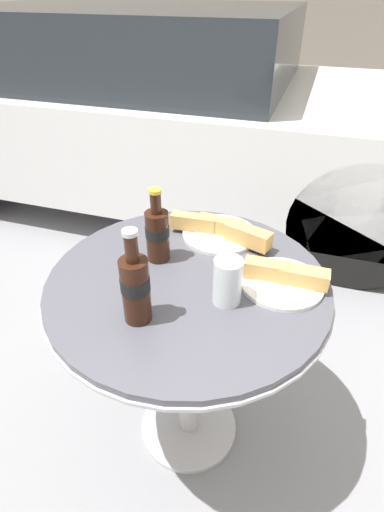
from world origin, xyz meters
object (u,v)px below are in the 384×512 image
(bistro_table, at_px, (188,314))
(drinking_glass, at_px, (227,283))
(cola_bottle_right, at_px, (157,233))
(parked_car, at_px, (160,111))
(cola_bottle_left, at_px, (135,286))
(lunch_plate_near, at_px, (284,278))
(lunch_plate_far, at_px, (221,231))

(bistro_table, height_order, drinking_glass, drinking_glass)
(cola_bottle_right, distance_m, parked_car, 1.97)
(cola_bottle_right, distance_m, drinking_glass, 0.27)
(drinking_glass, bearing_deg, parked_car, 116.07)
(bistro_table, xyz_separation_m, drinking_glass, (0.12, -0.06, 0.19))
(bistro_table, bearing_deg, drinking_glass, -24.15)
(cola_bottle_left, xyz_separation_m, cola_bottle_right, (-0.05, 0.25, -0.01))
(parked_car, bearing_deg, cola_bottle_left, -69.78)
(bistro_table, distance_m, cola_bottle_left, 0.30)
(bistro_table, height_order, parked_car, parked_car)
(cola_bottle_left, height_order, parked_car, parked_car)
(bistro_table, relative_size, drinking_glass, 6.33)
(cola_bottle_left, distance_m, cola_bottle_right, 0.25)
(lunch_plate_near, xyz_separation_m, lunch_plate_far, (-0.22, 0.18, 0.00))
(cola_bottle_left, height_order, drinking_glass, cola_bottle_left)
(lunch_plate_near, relative_size, parked_car, 0.05)
(lunch_plate_near, bearing_deg, drinking_glass, -139.89)
(bistro_table, xyz_separation_m, lunch_plate_near, (0.25, 0.05, 0.15))
(lunch_plate_near, bearing_deg, lunch_plate_far, 140.66)
(cola_bottle_right, relative_size, drinking_glass, 1.78)
(drinking_glass, relative_size, parked_car, 0.03)
(parked_car, bearing_deg, lunch_plate_near, -59.50)
(drinking_glass, distance_m, parked_car, 2.18)
(bistro_table, bearing_deg, cola_bottle_left, -109.95)
(lunch_plate_far, bearing_deg, cola_bottle_right, -131.51)
(parked_car, bearing_deg, lunch_plate_far, -62.48)
(lunch_plate_near, distance_m, lunch_plate_far, 0.28)
(bistro_table, bearing_deg, lunch_plate_far, 81.52)
(cola_bottle_right, bearing_deg, lunch_plate_near, -2.01)
(drinking_glass, distance_m, lunch_plate_near, 0.17)
(drinking_glass, bearing_deg, cola_bottle_left, -146.08)
(lunch_plate_near, height_order, lunch_plate_far, lunch_plate_far)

